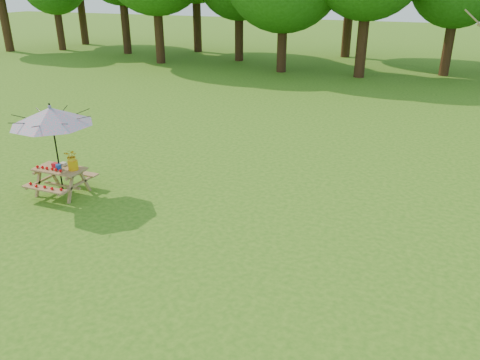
% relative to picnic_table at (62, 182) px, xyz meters
% --- Properties ---
extents(ground, '(120.00, 120.00, 0.00)m').
position_rel_picnic_table_xyz_m(ground, '(2.40, -2.58, -0.33)').
color(ground, '#306813').
rests_on(ground, ground).
extents(picnic_table, '(1.20, 1.32, 0.67)m').
position_rel_picnic_table_xyz_m(picnic_table, '(0.00, 0.00, 0.00)').
color(picnic_table, '#A17948').
rests_on(picnic_table, ground).
extents(patio_umbrella, '(2.38, 2.38, 2.25)m').
position_rel_picnic_table_xyz_m(patio_umbrella, '(0.00, 0.00, 1.62)').
color(patio_umbrella, black).
rests_on(patio_umbrella, ground).
extents(produce_bins, '(0.33, 0.39, 0.13)m').
position_rel_picnic_table_xyz_m(produce_bins, '(-0.04, 0.03, 0.40)').
color(produce_bins, red).
rests_on(produce_bins, picnic_table).
extents(tomatoes_row, '(0.77, 0.13, 0.07)m').
position_rel_picnic_table_xyz_m(tomatoes_row, '(-0.15, -0.18, 0.38)').
color(tomatoes_row, red).
rests_on(tomatoes_row, picnic_table).
extents(flower_bucket, '(0.35, 0.32, 0.52)m').
position_rel_picnic_table_xyz_m(flower_bucket, '(0.38, 0.06, 0.62)').
color(flower_bucket, '#EAA40C').
rests_on(flower_bucket, picnic_table).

